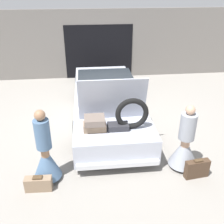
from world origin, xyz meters
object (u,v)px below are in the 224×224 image
Objects in this scene: suitcase_beside_left_person at (38,184)px; car at (107,100)px; suitcase_beside_right_person at (197,169)px; person_left at (46,156)px; person_right at (185,146)px.

car is at bearing 60.84° from suitcase_beside_left_person.
suitcase_beside_right_person is at bearing -60.20° from car.
suitcase_beside_right_person is (3.21, -0.29, -0.38)m from person_left.
car is 2.98m from person_right.
person_left is 3.24m from suitcase_beside_right_person.
car is 9.94× the size of suitcase_beside_left_person.
suitcase_beside_right_person is at bearing -157.26° from person_right.
person_right is at bearing 114.39° from suitcase_beside_right_person.
person_left reaches higher than person_right.
suitcase_beside_left_person is 1.01× the size of suitcase_beside_right_person.
person_right reaches higher than suitcase_beside_left_person.
suitcase_beside_left_person is (-1.67, -3.00, -0.41)m from car.
person_right reaches higher than suitcase_beside_right_person.
car is 3.42m from suitcase_beside_right_person.
person_right is 0.54m from suitcase_beside_right_person.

